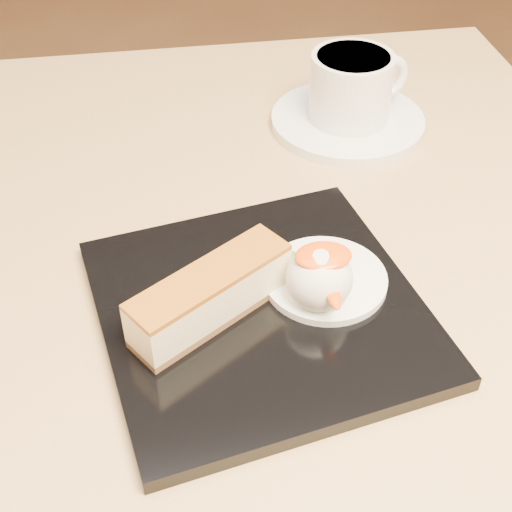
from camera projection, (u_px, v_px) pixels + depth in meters
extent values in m
cube|color=olive|center=(176.00, 302.00, 0.55)|extent=(0.80, 0.80, 0.04)
cube|color=black|center=(260.00, 310.00, 0.51)|extent=(0.26, 0.26, 0.01)
cube|color=brown|center=(212.00, 312.00, 0.49)|extent=(0.12, 0.09, 0.01)
cube|color=#FFE2A6|center=(211.00, 294.00, 0.48)|extent=(0.12, 0.09, 0.03)
cube|color=#85420E|center=(210.00, 276.00, 0.47)|extent=(0.12, 0.09, 0.00)
cylinder|color=white|center=(325.00, 279.00, 0.52)|extent=(0.09, 0.09, 0.01)
sphere|color=white|center=(319.00, 279.00, 0.49)|extent=(0.05, 0.05, 0.05)
ellipsoid|color=#FF5108|center=(323.00, 256.00, 0.48)|extent=(0.04, 0.03, 0.01)
ellipsoid|color=#31842B|center=(280.00, 261.00, 0.53)|extent=(0.02, 0.01, 0.00)
ellipsoid|color=#31842B|center=(291.00, 255.00, 0.53)|extent=(0.02, 0.02, 0.00)
ellipsoid|color=#31842B|center=(267.00, 255.00, 0.53)|extent=(0.01, 0.02, 0.00)
cylinder|color=white|center=(347.00, 121.00, 0.70)|extent=(0.15, 0.15, 0.01)
cylinder|color=white|center=(351.00, 87.00, 0.68)|extent=(0.08, 0.08, 0.06)
cylinder|color=black|center=(354.00, 58.00, 0.66)|extent=(0.07, 0.07, 0.00)
torus|color=white|center=(388.00, 77.00, 0.69)|extent=(0.05, 0.02, 0.05)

